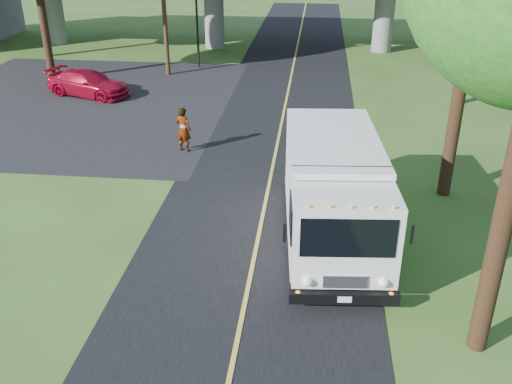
# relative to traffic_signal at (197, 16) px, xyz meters

# --- Properties ---
(ground) EXTENTS (120.00, 120.00, 0.00)m
(ground) POSITION_rel_traffic_signal_xyz_m (6.00, -26.00, -3.20)
(ground) COLOR #38511D
(ground) RESTS_ON ground
(road) EXTENTS (7.00, 90.00, 0.02)m
(road) POSITION_rel_traffic_signal_xyz_m (6.00, -16.00, -3.19)
(road) COLOR black
(road) RESTS_ON ground
(parking_lot) EXTENTS (16.00, 18.00, 0.01)m
(parking_lot) POSITION_rel_traffic_signal_xyz_m (-5.00, -8.00, -3.19)
(parking_lot) COLOR black
(parking_lot) RESTS_ON ground
(lane_line) EXTENTS (0.12, 90.00, 0.01)m
(lane_line) POSITION_rel_traffic_signal_xyz_m (6.00, -16.00, -3.17)
(lane_line) COLOR gold
(lane_line) RESTS_ON road
(traffic_signal) EXTENTS (0.18, 0.22, 5.20)m
(traffic_signal) POSITION_rel_traffic_signal_xyz_m (0.00, 0.00, 0.00)
(traffic_signal) COLOR black
(traffic_signal) RESTS_ON ground
(step_van) EXTENTS (3.26, 7.48, 3.06)m
(step_van) POSITION_rel_traffic_signal_xyz_m (8.19, -20.53, -1.54)
(step_van) COLOR white
(step_van) RESTS_ON ground
(red_sedan) EXTENTS (5.03, 3.24, 1.35)m
(red_sedan) POSITION_rel_traffic_signal_xyz_m (-4.68, -6.77, -2.52)
(red_sedan) COLOR maroon
(red_sedan) RESTS_ON ground
(pedestrian) EXTENTS (0.79, 0.64, 1.88)m
(pedestrian) POSITION_rel_traffic_signal_xyz_m (2.20, -14.04, -2.26)
(pedestrian) COLOR gray
(pedestrian) RESTS_ON ground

